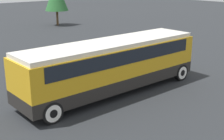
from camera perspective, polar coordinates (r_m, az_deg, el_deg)
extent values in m
plane|color=#26282B|center=(17.31, 0.00, -4.11)|extent=(120.00, 120.00, 0.00)
cube|color=black|center=(17.05, 0.00, -1.72)|extent=(10.76, 2.53, 0.67)
cube|color=gold|center=(16.72, 0.00, 1.91)|extent=(10.76, 2.53, 1.56)
cube|color=black|center=(16.63, 0.00, 3.17)|extent=(9.47, 2.57, 0.70)
cube|color=silver|center=(16.51, 0.00, 4.90)|extent=(10.55, 2.33, 0.22)
cube|color=gold|center=(20.47, 11.22, 3.75)|extent=(0.36, 2.43, 1.79)
cylinder|color=black|center=(19.58, 12.47, -0.43)|extent=(1.00, 0.28, 1.00)
cylinder|color=silver|center=(19.58, 12.47, -0.43)|extent=(0.78, 0.30, 0.78)
cylinder|color=black|center=(19.58, 12.47, -0.43)|extent=(0.38, 0.32, 0.38)
cylinder|color=black|center=(20.98, 7.46, 1.00)|extent=(1.00, 0.28, 1.00)
cylinder|color=silver|center=(20.98, 7.46, 1.00)|extent=(0.78, 0.30, 0.78)
cylinder|color=black|center=(20.98, 7.46, 1.00)|extent=(0.38, 0.32, 0.38)
cylinder|color=black|center=(13.89, -10.92, -7.68)|extent=(1.00, 0.28, 1.00)
cylinder|color=silver|center=(13.89, -10.92, -7.68)|extent=(0.78, 0.30, 0.78)
cylinder|color=black|center=(13.89, -10.92, -7.68)|extent=(0.38, 0.32, 0.38)
cylinder|color=black|center=(15.80, -15.15, -4.88)|extent=(1.00, 0.28, 1.00)
cylinder|color=silver|center=(15.80, -15.15, -4.88)|extent=(0.78, 0.30, 0.78)
cylinder|color=black|center=(15.80, -15.15, -4.88)|extent=(0.38, 0.32, 0.38)
cube|color=#7A6B5B|center=(24.86, 0.29, 3.76)|extent=(4.48, 1.83, 0.57)
cube|color=black|center=(24.63, -0.03, 4.87)|extent=(2.33, 1.64, 0.46)
cylinder|color=black|center=(25.49, 4.50, 3.58)|extent=(0.69, 0.22, 0.69)
cylinder|color=black|center=(25.49, 4.50, 3.58)|extent=(0.26, 0.26, 0.26)
cylinder|color=black|center=(26.64, 1.99, 4.21)|extent=(0.69, 0.22, 0.69)
cylinder|color=black|center=(26.64, 1.99, 4.21)|extent=(0.26, 0.26, 0.26)
cylinder|color=black|center=(23.20, -1.67, 2.28)|extent=(0.69, 0.22, 0.69)
cylinder|color=black|center=(23.20, -1.67, 2.28)|extent=(0.26, 0.26, 0.26)
cylinder|color=black|center=(24.46, -4.10, 3.02)|extent=(0.69, 0.22, 0.69)
cylinder|color=black|center=(24.46, -4.10, 3.02)|extent=(0.26, 0.26, 0.26)
cube|color=#BCBCC1|center=(22.00, -10.18, 1.68)|extent=(4.57, 1.83, 0.58)
cube|color=black|center=(21.78, -10.67, 2.92)|extent=(2.38, 1.65, 0.47)
cylinder|color=black|center=(22.35, -5.01, 1.57)|extent=(0.63, 0.22, 0.63)
cylinder|color=black|center=(22.35, -5.01, 1.57)|extent=(0.24, 0.26, 0.24)
cylinder|color=black|center=(23.67, -7.35, 2.37)|extent=(0.63, 0.22, 0.63)
cylinder|color=black|center=(23.67, -7.35, 2.37)|extent=(0.24, 0.26, 0.24)
cylinder|color=black|center=(20.52, -13.40, -0.25)|extent=(0.63, 0.22, 0.63)
cylinder|color=black|center=(20.52, -13.40, -0.25)|extent=(0.24, 0.26, 0.24)
cylinder|color=black|center=(21.95, -15.40, 0.72)|extent=(0.63, 0.22, 0.63)
cylinder|color=black|center=(21.95, -15.40, 0.72)|extent=(0.24, 0.26, 0.24)
cylinder|color=brown|center=(41.23, -9.96, 9.36)|extent=(0.28, 0.28, 1.89)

